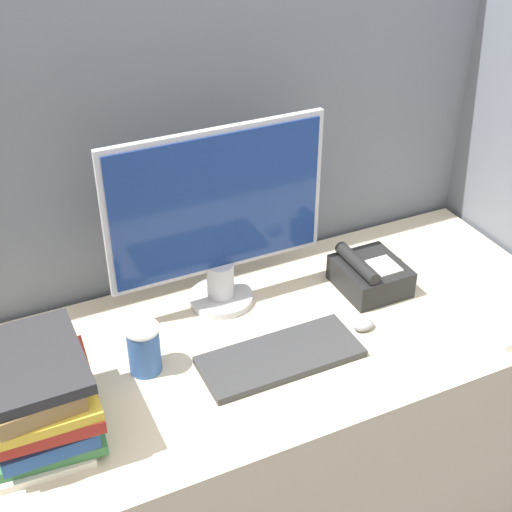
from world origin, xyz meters
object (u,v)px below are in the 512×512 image
Objects in this scene: monitor at (218,219)px; book_stack at (36,396)px; mouse at (364,325)px; keyboard at (280,357)px; coffee_cup at (144,349)px; desk_telephone at (369,275)px.

book_stack is (-0.54, -0.28, -0.15)m from monitor.
book_stack is at bearing -179.57° from mouse.
monitor is at bearing 97.53° from keyboard.
mouse reaches higher than keyboard.
keyboard is at bearing -19.28° from coffee_cup.
monitor is 0.39m from keyboard.
desk_telephone is (0.36, 0.17, 0.03)m from keyboard.
desk_telephone is at bearing 9.58° from book_stack.
desk_telephone is (0.11, 0.15, 0.03)m from mouse.
coffee_cup is 0.29m from book_stack.
keyboard is 0.34m from coffee_cup.
mouse is at bearing -43.64° from monitor.
monitor reaches higher than book_stack.
coffee_cup is 0.68m from desk_telephone.
monitor reaches higher than desk_telephone.
mouse is at bearing -9.55° from coffee_cup.
keyboard is 6.93× the size of mouse.
coffee_cup reaches higher than keyboard.
book_stack is at bearing -159.31° from coffee_cup.
mouse is at bearing 0.43° from book_stack.
monitor reaches higher than mouse.
book_stack is 1.65× the size of desk_telephone.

